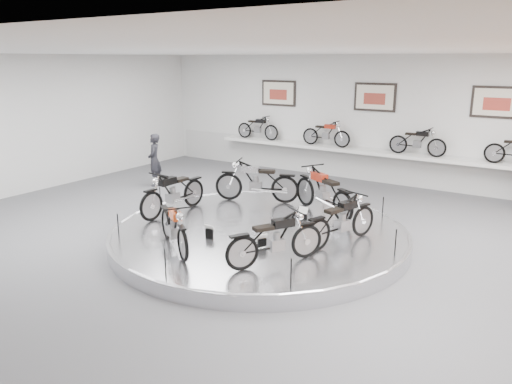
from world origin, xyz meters
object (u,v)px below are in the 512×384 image
Objects in this scene: shelf at (369,152)px; bike_f at (275,238)px; bike_d at (173,192)px; bike_e at (174,226)px; visitor at (154,160)px; bike_c at (257,181)px; bike_a at (342,220)px; display_platform at (259,235)px; bike_b at (323,191)px.

bike_f reaches higher than shelf.
bike_d is 2.35m from bike_e.
visitor reaches higher than bike_d.
bike_e is at bearing 76.47° from bike_c.
shelf is 6.62× the size of bike_a.
bike_c is at bearing 44.73° from visitor.
bike_d is (-1.09, -1.93, -0.02)m from bike_c.
bike_c is at bearing 68.29° from bike_f.
shelf is 6.54m from bike_a.
bike_e reaches higher than display_platform.
display_platform is at bearing 103.34° from bike_c.
visitor is at bearing 156.09° from display_platform.
bike_a is 1.02× the size of visitor.
display_platform is 1.96m from bike_a.
shelf is at bearing -125.73° from bike_c.
shelf is 7.98m from bike_f.
bike_b is 1.14× the size of bike_f.
bike_c is 4.06m from bike_f.
bike_b is at bearing 102.97° from bike_e.
bike_b reaches higher than display_platform.
bike_d reaches higher than bike_f.
bike_d is at bearing 14.36° from visitor.
bike_e is (-0.70, -8.33, -0.22)m from shelf.
bike_a is 1.71m from bike_f.
bike_c reaches higher than bike_a.
visitor is (-4.25, 0.69, -0.03)m from bike_c.
bike_d is 1.09× the size of bike_f.
bike_c is 1.14× the size of bike_e.
visitor is at bearing 21.87° from bike_b.
bike_b is at bearing 53.99° from bike_a.
bike_f is (3.58, -1.28, -0.04)m from bike_d.
visitor is (-5.45, -3.98, -0.19)m from shelf.
bike_e is at bearing 44.50° from bike_d.
bike_b is at bearing 124.75° from bike_d.
bike_d is at bearing 166.25° from bike_e.
bike_e is at bearing 133.15° from bike_f.
display_platform is 2.39m from bike_d.
bike_f is at bearing -48.73° from display_platform.
display_platform is 3.96× the size of bike_e.
display_platform is 3.60× the size of bike_d.
display_platform is at bearing 71.69° from bike_f.
visitor is at bearing -127.63° from bike_d.
bike_c is (-1.20, 1.73, 0.69)m from display_platform.
bike_b reaches higher than shelf.
shelf is at bearing 118.89° from bike_e.
bike_c is 2.21m from bike_d.
bike_a is 0.93× the size of bike_d.
bike_b is at bearing 68.39° from display_platform.
display_platform is 3.46× the size of bike_c.
bike_f is at bearing 72.23° from bike_d.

